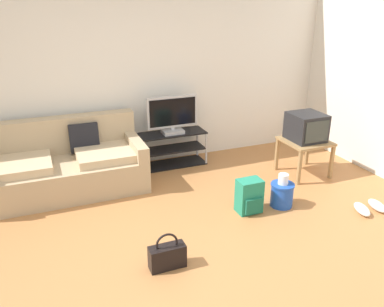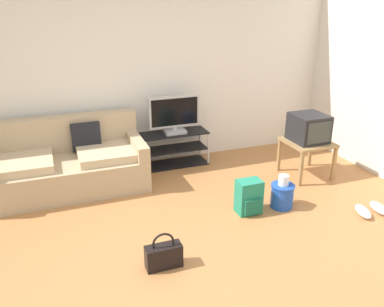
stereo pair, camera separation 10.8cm
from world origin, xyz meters
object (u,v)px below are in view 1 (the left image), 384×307
object	(u,v)px
backpack	(249,196)
flat_tv	(172,115)
tv_stand	(172,149)
side_table	(305,145)
crt_tv	(306,127)
sneakers_pair	(370,207)
handbag	(167,256)
couch	(65,166)
cleaning_bucket	(282,193)

from	to	relation	value
backpack	flat_tv	bearing A→B (deg)	100.08
tv_stand	side_table	bearing A→B (deg)	-32.05
tv_stand	crt_tv	world-z (taller)	crt_tv
tv_stand	sneakers_pair	xyz separation A→B (m)	(1.61, -2.08, -0.20)
flat_tv	handbag	xyz separation A→B (m)	(-0.81, -2.15, -0.62)
tv_stand	sneakers_pair	size ratio (longest dim) A/B	2.27
side_table	crt_tv	size ratio (longest dim) A/B	1.29
sneakers_pair	crt_tv	bearing A→B (deg)	94.03
couch	sneakers_pair	distance (m)	3.62
crt_tv	cleaning_bucket	bearing A→B (deg)	-139.33
crt_tv	cleaning_bucket	xyz separation A→B (m)	(-0.77, -0.66, -0.50)
tv_stand	flat_tv	distance (m)	0.50
tv_stand	flat_tv	bearing A→B (deg)	-90.00
flat_tv	cleaning_bucket	size ratio (longest dim) A/B	1.81
couch	flat_tv	bearing A→B (deg)	7.88
tv_stand	backpack	size ratio (longest dim) A/B	2.42
flat_tv	side_table	xyz separation A→B (m)	(1.53, -0.94, -0.33)
side_table	sneakers_pair	bearing A→B (deg)	-85.91
couch	sneakers_pair	world-z (taller)	couch
cleaning_bucket	backpack	bearing A→B (deg)	176.72
side_table	backpack	size ratio (longest dim) A/B	1.47
crt_tv	handbag	distance (m)	2.71
tv_stand	handbag	world-z (taller)	tv_stand
handbag	couch	bearing A→B (deg)	109.01
couch	tv_stand	bearing A→B (deg)	8.73
crt_tv	flat_tv	bearing A→B (deg)	149.00
crt_tv	sneakers_pair	size ratio (longest dim) A/B	1.07
side_table	cleaning_bucket	xyz separation A→B (m)	(-0.77, -0.65, -0.25)
crt_tv	backpack	xyz separation A→B (m)	(-1.19, -0.64, -0.48)
flat_tv	handbag	distance (m)	2.39
backpack	cleaning_bucket	bearing A→B (deg)	-5.79
cleaning_bucket	sneakers_pair	distance (m)	0.98
crt_tv	backpack	size ratio (longest dim) A/B	1.14
tv_stand	cleaning_bucket	world-z (taller)	tv_stand
handbag	cleaning_bucket	bearing A→B (deg)	19.93
flat_tv	crt_tv	distance (m)	1.79
flat_tv	handbag	size ratio (longest dim) A/B	2.06
flat_tv	backpack	distance (m)	1.69
couch	backpack	world-z (taller)	couch
handbag	flat_tv	bearing A→B (deg)	69.34
couch	tv_stand	size ratio (longest dim) A/B	2.03
side_table	cleaning_bucket	size ratio (longest dim) A/B	1.43
handbag	side_table	bearing A→B (deg)	27.42
backpack	sneakers_pair	distance (m)	1.37
flat_tv	cleaning_bucket	world-z (taller)	flat_tv
tv_stand	flat_tv	xyz separation A→B (m)	(0.00, -0.02, 0.50)
backpack	side_table	bearing A→B (deg)	25.17
tv_stand	sneakers_pair	distance (m)	2.64
cleaning_bucket	sneakers_pair	xyz separation A→B (m)	(0.85, -0.48, -0.12)
crt_tv	couch	bearing A→B (deg)	166.65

